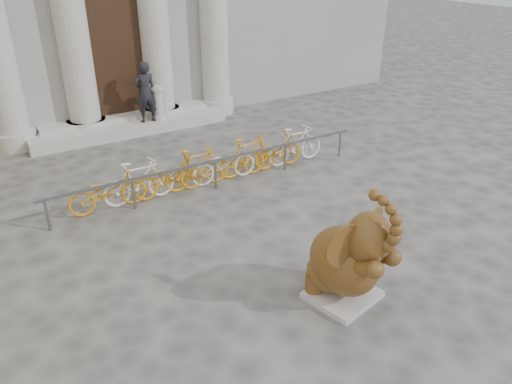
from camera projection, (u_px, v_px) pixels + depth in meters
ground at (317, 297)px, 8.28m from camera, size 80.00×80.00×0.00m
entrance_steps at (130, 126)px, 15.37m from camera, size 6.00×1.20×0.36m
elephant_statue at (348, 259)px, 7.90m from camera, size 1.39×1.66×2.12m
bike_rack at (210, 165)px, 11.91m from camera, size 8.00×0.53×1.00m
pedestrian at (145, 92)px, 14.83m from camera, size 0.68×0.46×1.82m
balustrade_post at (158, 104)px, 15.24m from camera, size 0.42×0.42×1.02m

